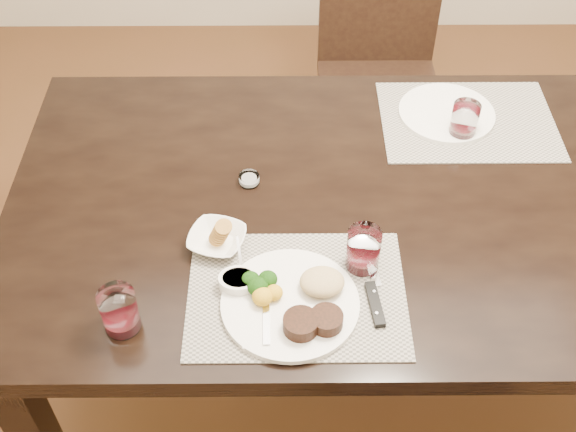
{
  "coord_description": "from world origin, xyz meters",
  "views": [
    {
      "loc": [
        -0.34,
        -1.22,
        1.97
      ],
      "look_at": [
        -0.33,
        -0.12,
        0.82
      ],
      "focal_mm": 45.0,
      "sensor_mm": 36.0,
      "label": 1
    }
  ],
  "objects_px": {
    "dinner_plate": "(297,302)",
    "cracker_bowl": "(217,239)",
    "steak_knife": "(374,293)",
    "chair_far": "(378,62)",
    "far_plate": "(447,113)",
    "wine_glass_near": "(363,251)"
  },
  "relations": [
    {
      "from": "dinner_plate",
      "to": "far_plate",
      "type": "relative_size",
      "value": 1.12
    },
    {
      "from": "steak_knife",
      "to": "wine_glass_near",
      "type": "bearing_deg",
      "value": 95.85
    },
    {
      "from": "wine_glass_near",
      "to": "far_plate",
      "type": "relative_size",
      "value": 0.39
    },
    {
      "from": "cracker_bowl",
      "to": "far_plate",
      "type": "relative_size",
      "value": 0.6
    },
    {
      "from": "dinner_plate",
      "to": "wine_glass_near",
      "type": "bearing_deg",
      "value": 23.44
    },
    {
      "from": "steak_knife",
      "to": "dinner_plate",
      "type": "bearing_deg",
      "value": -176.16
    },
    {
      "from": "steak_knife",
      "to": "cracker_bowl",
      "type": "height_order",
      "value": "cracker_bowl"
    },
    {
      "from": "steak_knife",
      "to": "chair_far",
      "type": "bearing_deg",
      "value": 76.38
    },
    {
      "from": "chair_far",
      "to": "steak_knife",
      "type": "distance_m",
      "value": 1.26
    },
    {
      "from": "far_plate",
      "to": "wine_glass_near",
      "type": "bearing_deg",
      "value": -117.19
    },
    {
      "from": "wine_glass_near",
      "to": "far_plate",
      "type": "xyz_separation_m",
      "value": [
        0.27,
        0.52,
        -0.04
      ]
    },
    {
      "from": "steak_knife",
      "to": "cracker_bowl",
      "type": "distance_m",
      "value": 0.37
    },
    {
      "from": "dinner_plate",
      "to": "far_plate",
      "type": "height_order",
      "value": "dinner_plate"
    },
    {
      "from": "chair_far",
      "to": "dinner_plate",
      "type": "distance_m",
      "value": 1.32
    },
    {
      "from": "dinner_plate",
      "to": "cracker_bowl",
      "type": "height_order",
      "value": "cracker_bowl"
    },
    {
      "from": "far_plate",
      "to": "chair_far",
      "type": "bearing_deg",
      "value": 99.34
    },
    {
      "from": "wine_glass_near",
      "to": "dinner_plate",
      "type": "bearing_deg",
      "value": -141.95
    },
    {
      "from": "dinner_plate",
      "to": "steak_knife",
      "type": "height_order",
      "value": "dinner_plate"
    },
    {
      "from": "wine_glass_near",
      "to": "cracker_bowl",
      "type": "bearing_deg",
      "value": 169.06
    },
    {
      "from": "cracker_bowl",
      "to": "dinner_plate",
      "type": "bearing_deg",
      "value": -44.92
    },
    {
      "from": "dinner_plate",
      "to": "far_plate",
      "type": "distance_m",
      "value": 0.76
    },
    {
      "from": "chair_far",
      "to": "steak_knife",
      "type": "height_order",
      "value": "chair_far"
    }
  ]
}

